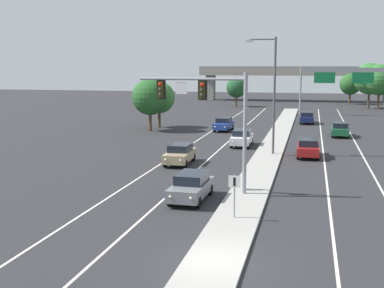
{
  "coord_description": "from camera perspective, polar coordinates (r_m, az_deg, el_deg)",
  "views": [
    {
      "loc": [
        3.54,
        -18.54,
        7.72
      ],
      "look_at": [
        -3.2,
        9.67,
        3.2
      ],
      "focal_mm": 46.99,
      "sensor_mm": 36.0,
      "label": 1
    }
  ],
  "objects": [
    {
      "name": "ground_plane",
      "position": [
        20.39,
        2.5,
        -13.39
      ],
      "size": [
        260.0,
        260.0,
        0.0
      ],
      "primitive_type": "plane",
      "color": "#28282B"
    },
    {
      "name": "median_island",
      "position": [
        37.5,
        7.75,
        -2.99
      ],
      "size": [
        2.4,
        110.0,
        0.15
      ],
      "primitive_type": "cube",
      "color": "#9E9B93",
      "rests_on": "ground"
    },
    {
      "name": "lane_stripe_oncoming_center",
      "position": [
        44.98,
        2.68,
        -1.03
      ],
      "size": [
        0.14,
        100.0,
        0.01
      ],
      "primitive_type": "cube",
      "color": "silver",
      "rests_on": "ground"
    },
    {
      "name": "lane_stripe_receding_center",
      "position": [
        44.23,
        14.73,
        -1.48
      ],
      "size": [
        0.14,
        100.0,
        0.01
      ],
      "primitive_type": "cube",
      "color": "silver",
      "rests_on": "ground"
    },
    {
      "name": "edge_stripe_left",
      "position": [
        45.7,
        -1.39,
        -0.87
      ],
      "size": [
        0.14,
        100.0,
        0.01
      ],
      "primitive_type": "cube",
      "color": "silver",
      "rests_on": "ground"
    },
    {
      "name": "edge_stripe_right",
      "position": [
        44.44,
        18.99,
        -1.63
      ],
      "size": [
        0.14,
        100.0,
        0.01
      ],
      "primitive_type": "cube",
      "color": "silver",
      "rests_on": "ground"
    },
    {
      "name": "overhead_signal_mast",
      "position": [
        29.95,
        2.15,
        4.22
      ],
      "size": [
        6.56,
        0.44,
        7.2
      ],
      "color": "gray",
      "rests_on": "median_island"
    },
    {
      "name": "median_sign_post",
      "position": [
        25.33,
        4.83,
        -5.19
      ],
      "size": [
        0.6,
        0.1,
        2.2
      ],
      "color": "gray",
      "rests_on": "median_island"
    },
    {
      "name": "street_lamp_median",
      "position": [
        43.74,
        9.05,
        6.22
      ],
      "size": [
        2.58,
        0.28,
        10.0
      ],
      "color": "#4C4C51",
      "rests_on": "median_island"
    },
    {
      "name": "car_oncoming_grey",
      "position": [
        29.19,
        -0.09,
        -4.82
      ],
      "size": [
        1.91,
        4.5,
        1.58
      ],
      "color": "slate",
      "rests_on": "ground"
    },
    {
      "name": "car_oncoming_tan",
      "position": [
        39.87,
        -1.39,
        -1.11
      ],
      "size": [
        1.91,
        4.51,
        1.58
      ],
      "color": "tan",
      "rests_on": "ground"
    },
    {
      "name": "car_oncoming_white",
      "position": [
        49.05,
        5.68,
        0.73
      ],
      "size": [
        1.88,
        4.49,
        1.58
      ],
      "color": "silver",
      "rests_on": "ground"
    },
    {
      "name": "car_oncoming_blue",
      "position": [
        60.46,
        3.62,
        2.28
      ],
      "size": [
        1.9,
        4.5,
        1.58
      ],
      "color": "navy",
      "rests_on": "ground"
    },
    {
      "name": "car_receding_red",
      "position": [
        44.04,
        13.05,
        -0.39
      ],
      "size": [
        1.85,
        4.48,
        1.58
      ],
      "color": "maroon",
      "rests_on": "ground"
    },
    {
      "name": "car_receding_green",
      "position": [
        57.77,
        16.45,
        1.63
      ],
      "size": [
        1.86,
        4.49,
        1.58
      ],
      "color": "#195633",
      "rests_on": "ground"
    },
    {
      "name": "car_receding_navy",
      "position": [
        69.77,
        12.92,
        2.96
      ],
      "size": [
        1.83,
        4.47,
        1.58
      ],
      "color": "#141E4C",
      "rests_on": "ground"
    },
    {
      "name": "highway_sign_gantry",
      "position": [
        82.17,
        16.83,
        7.39
      ],
      "size": [
        13.28,
        0.42,
        7.5
      ],
      "color": "gray",
      "rests_on": "ground"
    },
    {
      "name": "overpass_bridge",
      "position": [
        113.58,
        11.76,
        7.69
      ],
      "size": [
        42.4,
        6.4,
        7.65
      ],
      "color": "gray",
      "rests_on": "ground"
    },
    {
      "name": "tree_far_left_b",
      "position": [
        63.64,
        -3.76,
        5.28
      ],
      "size": [
        4.0,
        4.0,
        5.78
      ],
      "color": "#4C3823",
      "rests_on": "ground"
    },
    {
      "name": "tree_far_left_c",
      "position": [
        96.43,
        5.05,
        6.39
      ],
      "size": [
        3.85,
        3.85,
        5.57
      ],
      "color": "#4C3823",
      "rests_on": "ground"
    },
    {
      "name": "tree_far_right_a",
      "position": [
        96.31,
        20.51,
        6.84
      ],
      "size": [
        5.58,
        5.58,
        8.07
      ],
      "color": "#4C3823",
      "rests_on": "ground"
    },
    {
      "name": "tree_far_left_a",
      "position": [
        60.07,
        -4.79,
        5.34
      ],
      "size": [
        4.31,
        4.31,
        6.23
      ],
      "color": "#4C3823",
      "rests_on": "ground"
    },
    {
      "name": "tree_far_right_b",
      "position": [
        97.37,
        19.52,
        6.99
      ],
      "size": [
        5.72,
        5.72,
        8.28
      ],
      "color": "#4C3823",
      "rests_on": "ground"
    },
    {
      "name": "tree_far_right_c",
      "position": [
        107.22,
        17.54,
        6.49
      ],
      "size": [
        4.29,
        4.29,
        6.21
      ],
      "color": "#4C3823",
      "rests_on": "ground"
    }
  ]
}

